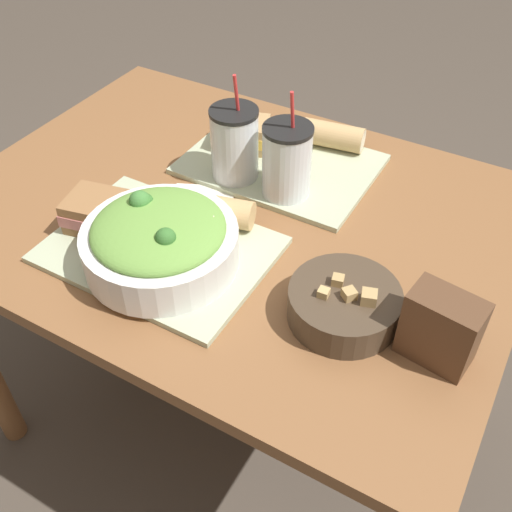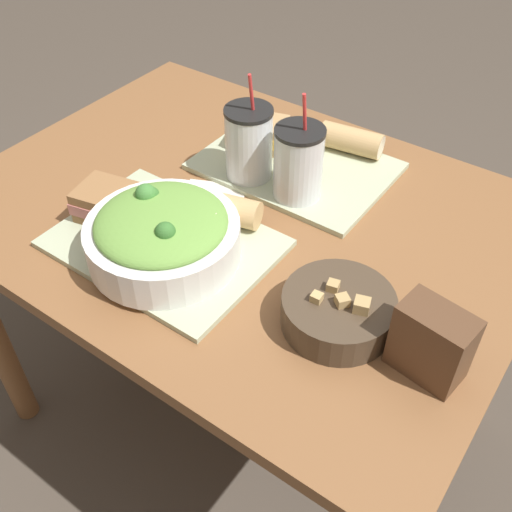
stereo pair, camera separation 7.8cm
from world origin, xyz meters
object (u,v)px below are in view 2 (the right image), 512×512
(sandwich_near, at_px, (109,203))
(sandwich_far, at_px, (262,133))
(salad_bowl, at_px, (163,234))
(napkin_folded, at_px, (215,194))
(chip_bag, at_px, (432,343))
(baguette_near, at_px, (221,207))
(soup_bowl, at_px, (338,310))
(drink_cup_dark, at_px, (249,145))
(baguette_far, at_px, (352,140))
(drink_cup_red, at_px, (298,165))

(sandwich_near, xyz_separation_m, sandwich_far, (0.10, 0.38, 0.00))
(salad_bowl, relative_size, napkin_folded, 1.82)
(chip_bag, bearing_deg, napkin_folded, 171.51)
(sandwich_near, xyz_separation_m, baguette_near, (0.18, 0.12, -0.00))
(soup_bowl, bearing_deg, drink_cup_dark, 145.44)
(baguette_far, relative_size, drink_cup_dark, 0.62)
(sandwich_far, bearing_deg, napkin_folded, -102.14)
(salad_bowl, relative_size, sandwich_near, 2.04)
(salad_bowl, height_order, napkin_folded, salad_bowl)
(baguette_near, height_order, drink_cup_dark, drink_cup_dark)
(baguette_far, bearing_deg, drink_cup_dark, 137.96)
(soup_bowl, xyz_separation_m, sandwich_far, (-0.40, 0.36, 0.01))
(baguette_far, bearing_deg, baguette_near, 157.28)
(soup_bowl, relative_size, baguette_near, 1.09)
(sandwich_near, bearing_deg, chip_bag, -10.09)
(drink_cup_dark, bearing_deg, salad_bowl, -85.12)
(baguette_far, bearing_deg, sandwich_far, 109.71)
(sandwich_near, distance_m, napkin_folded, 0.22)
(drink_cup_red, xyz_separation_m, chip_bag, (0.40, -0.25, -0.02))
(sandwich_far, height_order, drink_cup_red, drink_cup_red)
(sandwich_near, distance_m, baguette_near, 0.22)
(salad_bowl, xyz_separation_m, baguette_near, (0.02, 0.14, -0.02))
(sandwich_far, xyz_separation_m, chip_bag, (0.56, -0.36, 0.02))
(soup_bowl, bearing_deg, sandwich_far, 138.44)
(salad_bowl, distance_m, baguette_far, 0.52)
(sandwich_near, height_order, sandwich_far, same)
(sandwich_far, relative_size, chip_bag, 1.06)
(sandwich_near, distance_m, baguette_far, 0.55)
(drink_cup_red, bearing_deg, napkin_folded, -148.31)
(salad_bowl, bearing_deg, baguette_near, 82.18)
(baguette_near, bearing_deg, sandwich_near, 108.47)
(salad_bowl, distance_m, drink_cup_dark, 0.30)
(sandwich_far, bearing_deg, drink_cup_dark, -86.12)
(salad_bowl, bearing_deg, drink_cup_red, 72.05)
(sandwich_near, height_order, drink_cup_red, drink_cup_red)
(baguette_far, bearing_deg, drink_cup_red, 167.42)
(soup_bowl, height_order, sandwich_far, soup_bowl)
(sandwich_far, relative_size, drink_cup_dark, 0.57)
(baguette_near, height_order, sandwich_far, sandwich_far)
(salad_bowl, height_order, sandwich_far, salad_bowl)
(salad_bowl, height_order, soup_bowl, salad_bowl)
(sandwich_far, distance_m, chip_bag, 0.67)
(soup_bowl, relative_size, sandwich_far, 1.41)
(sandwich_near, relative_size, napkin_folded, 0.90)
(soup_bowl, height_order, drink_cup_red, drink_cup_red)
(sandwich_far, bearing_deg, chip_bag, -50.34)
(napkin_folded, bearing_deg, drink_cup_dark, 75.07)
(soup_bowl, xyz_separation_m, drink_cup_red, (-0.24, 0.25, 0.05))
(drink_cup_red, relative_size, chip_bag, 1.84)
(salad_bowl, xyz_separation_m, chip_bag, (0.49, 0.05, -0.00))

